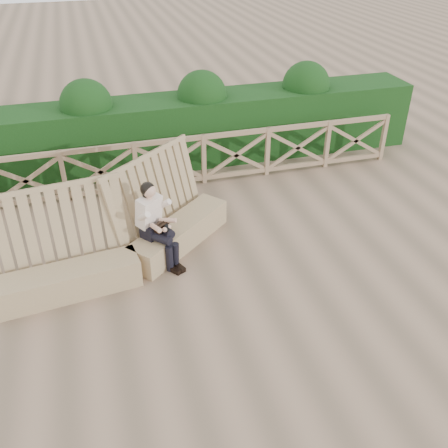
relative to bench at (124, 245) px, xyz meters
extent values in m
plane|color=brown|center=(1.25, -0.99, -0.40)|extent=(60.00, 60.00, 0.00)
cube|color=#977756|center=(-0.91, -0.48, -0.17)|extent=(2.20, 0.76, 0.46)
cube|color=#977756|center=(-0.95, -0.21, 0.41)|extent=(2.19, 0.71, 1.58)
cube|color=#977756|center=(0.97, 0.34, -0.17)|extent=(1.97, 1.77, 0.46)
cube|color=#977756|center=(0.80, 0.55, 0.41)|extent=(1.93, 1.73, 1.58)
cube|color=black|center=(0.49, 0.06, 0.17)|extent=(0.45, 0.43, 0.22)
cube|color=beige|center=(0.46, 0.10, 0.51)|extent=(0.50, 0.48, 0.53)
sphere|color=tan|center=(0.49, 0.06, 0.90)|extent=(0.30, 0.30, 0.21)
sphere|color=black|center=(0.47, 0.09, 0.92)|extent=(0.33, 0.33, 0.23)
cylinder|color=black|center=(0.55, -0.16, 0.15)|extent=(0.40, 0.46, 0.15)
cylinder|color=black|center=(0.66, -0.05, 0.22)|extent=(0.40, 0.47, 0.17)
cylinder|color=black|center=(0.67, -0.34, -0.17)|extent=(0.17, 0.17, 0.46)
cylinder|color=black|center=(0.78, -0.28, -0.17)|extent=(0.17, 0.17, 0.46)
cube|color=black|center=(0.73, -0.41, -0.36)|extent=(0.22, 0.25, 0.08)
cube|color=black|center=(0.82, -0.37, -0.36)|extent=(0.22, 0.25, 0.08)
cube|color=black|center=(0.62, -0.07, 0.27)|extent=(0.28, 0.26, 0.16)
cube|color=black|center=(0.70, -0.21, 0.33)|extent=(0.11, 0.11, 0.12)
cube|color=#7D6049|center=(1.25, 2.51, 0.65)|extent=(10.10, 0.07, 0.10)
cube|color=#7D6049|center=(1.25, 2.51, -0.28)|extent=(10.10, 0.07, 0.10)
cube|color=black|center=(1.25, 3.71, 0.35)|extent=(12.00, 1.20, 1.50)
camera|label=1|loc=(-0.28, -6.85, 4.65)|focal=40.00mm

